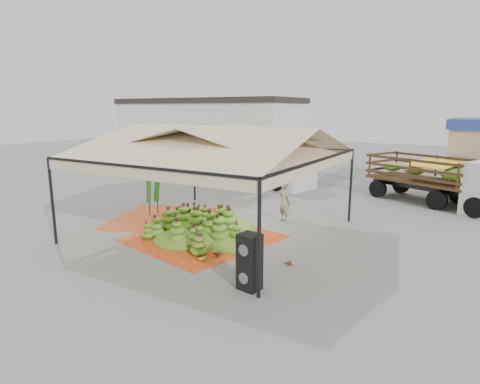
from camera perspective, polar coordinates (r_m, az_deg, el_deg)
The scene contains 17 objects.
ground at distance 15.46m, azimuth -3.49°, elevation -5.62°, with size 90.00×90.00×0.00m, color slate.
canopy_tent at distance 14.81m, azimuth -3.65°, elevation 6.65°, with size 8.10×8.10×4.00m.
building_white at distance 32.01m, azimuth -4.34°, elevation 8.31°, with size 14.30×6.30×5.40m.
tarp_left at distance 17.51m, azimuth -10.03°, elevation -3.67°, with size 4.59×4.37×0.01m, color #CC4A13.
tarp_right at distance 14.72m, azimuth -5.30°, elevation -6.52°, with size 4.46×4.69×0.01m, color orange.
banana_heap at distance 14.78m, azimuth -4.97°, elevation -4.17°, with size 5.27×4.33×1.13m, color #4E7819.
hand_yellow_a at distance 14.10m, azimuth -3.18°, elevation -6.94°, with size 0.41×0.33×0.19m, color gold.
hand_yellow_b at distance 12.61m, azimuth -5.71°, elevation -9.19°, with size 0.51×0.41×0.23m, color gold.
hand_red_a at distance 13.02m, azimuth -3.36°, elevation -8.51°, with size 0.45×0.37×0.21m, color #532913.
hand_red_b at distance 12.32m, azimuth 6.55°, elevation -9.79°, with size 0.44×0.36×0.20m, color #582B14.
hand_green at distance 15.12m, azimuth -10.49°, elevation -5.82°, with size 0.42×0.35×0.19m, color #5F861C.
hanging_bunches at distance 13.84m, azimuth -1.46°, elevation 3.49°, with size 1.74×0.24×0.20m.
speaker_stack at distance 10.46m, azimuth 1.37°, elevation -9.90°, with size 0.62×0.56×1.50m.
banana_leaves at distance 18.44m, azimuth -11.29°, elevation -2.97°, with size 0.96×1.36×3.70m, color #2B7820, non-canonical shape.
vendor at distance 16.70m, azimuth 6.39°, elevation -1.41°, with size 0.60×0.40×1.65m, color gray.
truck_left at distance 24.93m, azimuth 3.25°, elevation 4.57°, with size 7.49×4.09×2.44m.
truck_right at distance 21.58m, azimuth 27.14°, elevation 2.01°, with size 7.16×4.97×2.34m.
Camera 1 is at (8.32, -12.19, 4.60)m, focal length 30.00 mm.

